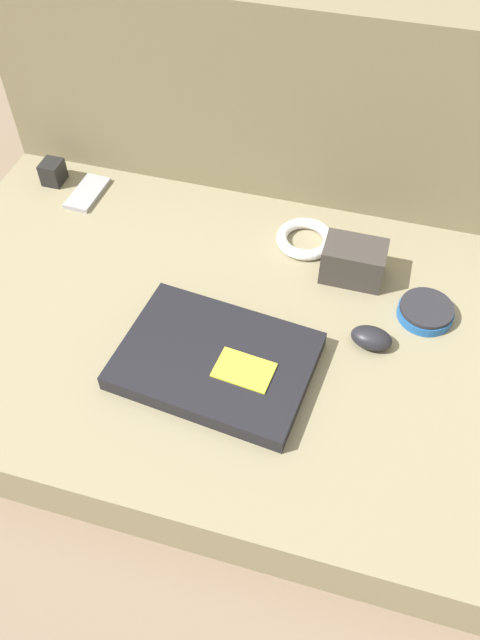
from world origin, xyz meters
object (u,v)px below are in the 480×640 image
(charger_brick, at_px, (53,172))
(laptop, at_px, (216,361))
(computer_mouse, at_px, (371,338))
(camera_pouch, at_px, (353,261))
(phone_silver, at_px, (88,193))
(speaker_puck, at_px, (426,311))

(charger_brick, bearing_deg, laptop, -37.94)
(computer_mouse, relative_size, camera_pouch, 0.66)
(laptop, xyz_separation_m, camera_pouch, (0.18, 0.26, 0.02))
(camera_pouch, relative_size, charger_brick, 2.32)
(laptop, height_order, phone_silver, laptop)
(speaker_puck, height_order, charger_brick, charger_brick)
(laptop, bearing_deg, computer_mouse, 31.96)
(computer_mouse, xyz_separation_m, speaker_puck, (0.08, 0.09, -0.00))
(phone_silver, relative_size, charger_brick, 2.39)
(laptop, bearing_deg, speaker_puck, 38.56)
(charger_brick, bearing_deg, computer_mouse, -19.83)
(laptop, relative_size, camera_pouch, 2.95)
(computer_mouse, height_order, camera_pouch, camera_pouch)
(camera_pouch, bearing_deg, laptop, -123.90)
(computer_mouse, bearing_deg, camera_pouch, 115.48)
(computer_mouse, xyz_separation_m, phone_silver, (-0.62, 0.23, -0.01))
(speaker_puck, distance_m, camera_pouch, 0.15)
(computer_mouse, relative_size, phone_silver, 0.64)
(camera_pouch, xyz_separation_m, charger_brick, (-0.65, 0.10, -0.01))
(laptop, distance_m, charger_brick, 0.60)
(speaker_puck, xyz_separation_m, charger_brick, (-0.78, 0.17, 0.01))
(speaker_puck, height_order, phone_silver, speaker_puck)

